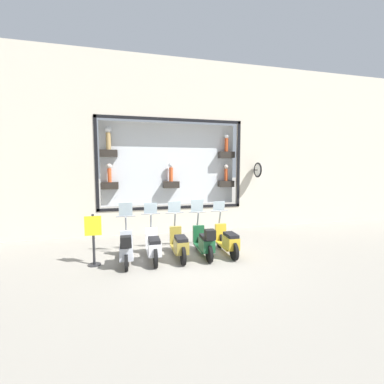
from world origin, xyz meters
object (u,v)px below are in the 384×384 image
scooter_white_3 (153,246)px  scooter_silver_4 (126,248)px  scooter_olive_2 (179,244)px  shop_sign_post (93,238)px  scooter_yellow_0 (227,241)px  scooter_green_1 (204,242)px

scooter_white_3 → scooter_silver_4: size_ratio=1.01×
scooter_olive_2 → scooter_white_3: size_ratio=1.00×
scooter_white_3 → shop_sign_post: scooter_white_3 is taller
scooter_yellow_0 → scooter_silver_4: bearing=91.3°
scooter_yellow_0 → scooter_silver_4: size_ratio=1.01×
scooter_yellow_0 → scooter_green_1: bearing=94.3°
scooter_silver_4 → scooter_white_3: bearing=-84.8°
scooter_olive_2 → scooter_silver_4: scooter_silver_4 is taller
scooter_silver_4 → shop_sign_post: size_ratio=1.22×
scooter_yellow_0 → scooter_silver_4: 3.12m
scooter_yellow_0 → scooter_olive_2: (0.00, 1.56, 0.00)m
scooter_silver_4 → scooter_green_1: bearing=-89.7°
scooter_silver_4 → scooter_olive_2: bearing=-87.4°
scooter_white_3 → scooter_silver_4: (-0.07, 0.78, 0.02)m
scooter_green_1 → scooter_white_3: size_ratio=1.00×
scooter_olive_2 → scooter_silver_4: bearing=92.6°
scooter_green_1 → scooter_white_3: scooter_green_1 is taller
scooter_yellow_0 → scooter_green_1: scooter_green_1 is taller
shop_sign_post → scooter_olive_2: bearing=-91.1°
scooter_green_1 → shop_sign_post: scooter_green_1 is taller
scooter_olive_2 → scooter_silver_4: 1.56m
scooter_olive_2 → scooter_white_3: 0.78m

